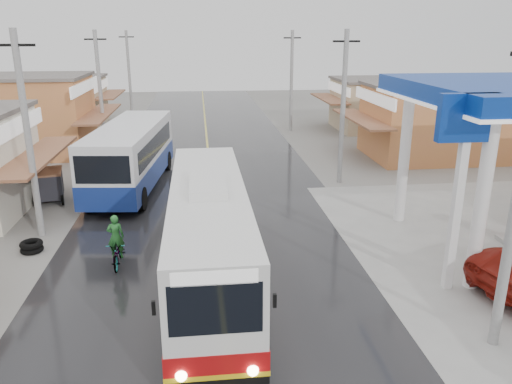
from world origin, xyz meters
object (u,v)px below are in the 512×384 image
cyclist (118,248)px  tricycle_near (49,184)px  tyre_stack (32,246)px  second_bus (131,155)px  coach_bus (209,233)px

cyclist → tricycle_near: cyclist is taller
cyclist → tricycle_near: size_ratio=0.94×
cyclist → tyre_stack: size_ratio=2.33×
second_bus → cyclist: bearing=-80.1°
coach_bus → tyre_stack: coach_bus is taller
coach_bus → tyre_stack: (-6.58, 3.06, -1.48)m
second_bus → tricycle_near: bearing=-148.8°
cyclist → coach_bus: bearing=-26.8°
tyre_stack → second_bus: bearing=70.0°
tricycle_near → tyre_stack: bearing=-93.9°
coach_bus → tricycle_near: (-7.49, 9.07, -0.82)m
coach_bus → tricycle_near: size_ratio=5.45×
coach_bus → tricycle_near: 11.79m
cyclist → tricycle_near: 8.67m
second_bus → tyre_stack: 8.39m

